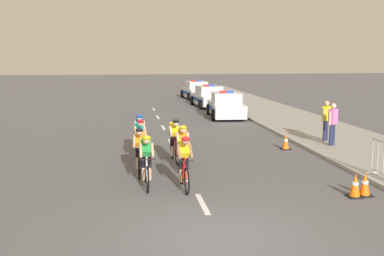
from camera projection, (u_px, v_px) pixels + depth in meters
The scene contains 19 objects.
ground_plane at pixel (220, 237), 9.02m from camera, with size 160.00×160.00×0.00m, color #56565B.
sidewalk_slab at pixel (300, 124), 23.73m from camera, with size 4.47×60.00×0.12m, color gray.
kerb_edge at pixel (261, 124), 23.42m from camera, with size 0.16×60.00×0.13m, color #9E9E99.
lane_markings_centre at pixel (171, 142), 18.89m from camera, with size 0.14×25.60×0.01m.
cyclist_lead at pixel (146, 160), 12.33m from camera, with size 0.42×1.72×1.56m.
cyclist_second at pixel (184, 161), 12.17m from camera, with size 0.42×1.72×1.56m.
cyclist_third at pixel (140, 150), 13.60m from camera, with size 0.44×1.72×1.56m.
cyclist_fourth at pixel (183, 147), 14.06m from camera, with size 0.43×1.72×1.56m.
cyclist_fifth at pixel (140, 140), 15.31m from camera, with size 0.44×1.72×1.56m.
cyclist_sixth at pixel (175, 139), 15.34m from camera, with size 0.43×1.72×1.56m.
cyclist_seventh at pixel (140, 133), 16.57m from camera, with size 0.43×1.72×1.56m.
police_car_nearest at pixel (226, 106), 26.55m from camera, with size 2.25×4.52×1.59m.
police_car_second at pixel (208, 97), 32.20m from camera, with size 2.21×4.50×1.59m.
police_car_third at pixel (196, 91), 38.02m from camera, with size 2.26×4.53×1.59m.
traffic_cone_near at pixel (286, 142), 17.45m from camera, with size 0.36×0.36×0.64m.
traffic_cone_mid at pixel (365, 184), 11.65m from camera, with size 0.36×0.36×0.64m.
traffic_cone_far at pixel (355, 186), 11.54m from camera, with size 0.36×0.36×0.64m.
spectator_closest at pixel (326, 118), 18.51m from camera, with size 0.46×0.39×1.68m.
spectator_middle at pixel (333, 121), 17.54m from camera, with size 0.48×0.38×1.68m.
Camera 1 is at (-1.79, -8.38, 3.63)m, focal length 41.81 mm.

